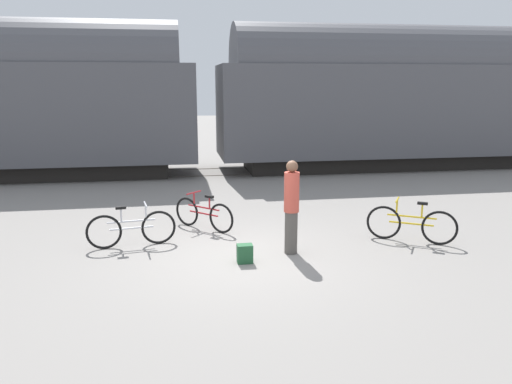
{
  "coord_description": "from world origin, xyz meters",
  "views": [
    {
      "loc": [
        -1.19,
        -8.77,
        3.2
      ],
      "look_at": [
        0.35,
        0.59,
        1.1
      ],
      "focal_mm": 35.0,
      "sensor_mm": 36.0,
      "label": 1
    }
  ],
  "objects_px": {
    "bicycle_silver": "(132,229)",
    "person_in_red": "(291,206)",
    "freight_train": "(207,95)",
    "backpack": "(245,254)",
    "bicycle_yellow": "(411,224)",
    "bicycle_maroon": "(204,214)"
  },
  "relations": [
    {
      "from": "freight_train",
      "to": "bicycle_maroon",
      "type": "height_order",
      "value": "freight_train"
    },
    {
      "from": "freight_train",
      "to": "bicycle_maroon",
      "type": "relative_size",
      "value": 43.81
    },
    {
      "from": "bicycle_yellow",
      "to": "person_in_red",
      "type": "height_order",
      "value": "person_in_red"
    },
    {
      "from": "person_in_red",
      "to": "freight_train",
      "type": "bearing_deg",
      "value": 145.53
    },
    {
      "from": "bicycle_silver",
      "to": "person_in_red",
      "type": "xyz_separation_m",
      "value": [
        3.02,
        -0.89,
        0.56
      ]
    },
    {
      "from": "bicycle_maroon",
      "to": "bicycle_yellow",
      "type": "bearing_deg",
      "value": -21.03
    },
    {
      "from": "bicycle_silver",
      "to": "backpack",
      "type": "bearing_deg",
      "value": -31.43
    },
    {
      "from": "freight_train",
      "to": "bicycle_silver",
      "type": "relative_size",
      "value": 30.76
    },
    {
      "from": "person_in_red",
      "to": "backpack",
      "type": "bearing_deg",
      "value": -108.88
    },
    {
      "from": "bicycle_silver",
      "to": "bicycle_maroon",
      "type": "bearing_deg",
      "value": 32.94
    },
    {
      "from": "bicycle_silver",
      "to": "backpack",
      "type": "xyz_separation_m",
      "value": [
        2.07,
        -1.27,
        -0.19
      ]
    },
    {
      "from": "bicycle_yellow",
      "to": "person_in_red",
      "type": "xyz_separation_m",
      "value": [
        -2.57,
        -0.27,
        0.55
      ]
    },
    {
      "from": "freight_train",
      "to": "person_in_red",
      "type": "relative_size",
      "value": 29.73
    },
    {
      "from": "bicycle_silver",
      "to": "bicycle_yellow",
      "type": "height_order",
      "value": "bicycle_yellow"
    },
    {
      "from": "freight_train",
      "to": "bicycle_maroon",
      "type": "distance_m",
      "value": 7.54
    },
    {
      "from": "freight_train",
      "to": "person_in_red",
      "type": "xyz_separation_m",
      "value": [
        0.94,
        -8.98,
        -1.81
      ]
    },
    {
      "from": "freight_train",
      "to": "bicycle_yellow",
      "type": "xyz_separation_m",
      "value": [
        3.51,
        -8.71,
        -2.36
      ]
    },
    {
      "from": "bicycle_maroon",
      "to": "person_in_red",
      "type": "xyz_separation_m",
      "value": [
        1.54,
        -1.85,
        0.57
      ]
    },
    {
      "from": "bicycle_maroon",
      "to": "backpack",
      "type": "xyz_separation_m",
      "value": [
        0.6,
        -2.22,
        -0.18
      ]
    },
    {
      "from": "bicycle_silver",
      "to": "bicycle_yellow",
      "type": "bearing_deg",
      "value": -6.38
    },
    {
      "from": "freight_train",
      "to": "backpack",
      "type": "height_order",
      "value": "freight_train"
    },
    {
      "from": "freight_train",
      "to": "person_in_red",
      "type": "distance_m",
      "value": 9.2
    }
  ]
}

